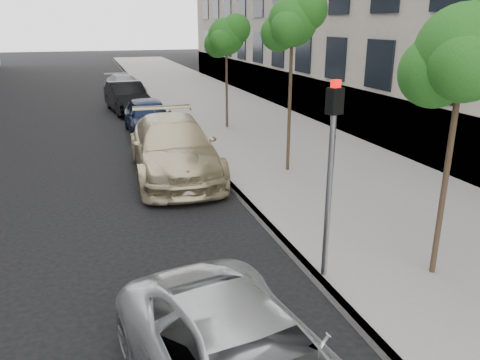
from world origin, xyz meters
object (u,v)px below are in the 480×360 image
suv (173,147)px  sedan_blue (148,116)px  sedan_black (127,97)px  signal_pole (331,160)px  tree_near (465,53)px  sedan_rear (125,85)px  tree_mid (293,22)px  tree_far (227,36)px

suv → sedan_blue: bearing=92.8°
suv → sedan_blue: 5.73m
sedan_black → signal_pole: bearing=-91.2°
tree_near → sedan_rear: bearing=97.7°
tree_near → tree_mid: bearing=90.0°
suv → tree_mid: bearing=-14.2°
sedan_black → tree_mid: bearing=-80.0°
sedan_rear → sedan_black: bearing=-102.8°
signal_pole → sedan_blue: signal_pole is taller
signal_pole → sedan_rear: 24.19m
tree_near → tree_mid: tree_mid is taller
tree_far → sedan_blue: 4.57m
tree_far → sedan_rear: (-3.33, 11.62, -3.22)m
tree_mid → sedan_rear: bearing=100.4°
suv → sedan_rear: size_ratio=1.31×
tree_near → sedan_blue: bearing=104.1°
tree_mid → sedan_rear: tree_mid is taller
tree_mid → sedan_blue: 8.37m
sedan_blue → sedan_black: bearing=93.9°
tree_far → sedan_black: (-3.69, 5.78, -3.11)m
tree_mid → signal_pole: 6.64m
tree_far → suv: 7.09m
sedan_black → tree_far: bearing=-64.1°
sedan_black → sedan_rear: sedan_black is taller
tree_mid → suv: (-3.33, 1.01, -3.56)m
sedan_black → tree_near: bearing=-85.6°
tree_mid → sedan_black: (-3.69, 12.28, -3.66)m
signal_pole → suv: size_ratio=0.58×
tree_far → sedan_black: 7.53m
tree_near → sedan_black: 19.40m
sedan_blue → sedan_black: size_ratio=0.95×
sedan_rear → tree_far: bearing=-83.2°
signal_pole → sedan_black: bearing=78.8°
tree_near → sedan_black: (-3.69, 18.78, -3.19)m
sedan_black → sedan_rear: 5.85m
signal_pole → sedan_rear: signal_pole is taller
suv → sedan_blue: size_ratio=1.35×
tree_near → sedan_blue: size_ratio=1.08×
tree_near → sedan_rear: 25.06m
signal_pole → sedan_blue: 12.89m
tree_far → suv: size_ratio=0.79×
sedan_rear → tree_near: bearing=-91.5°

